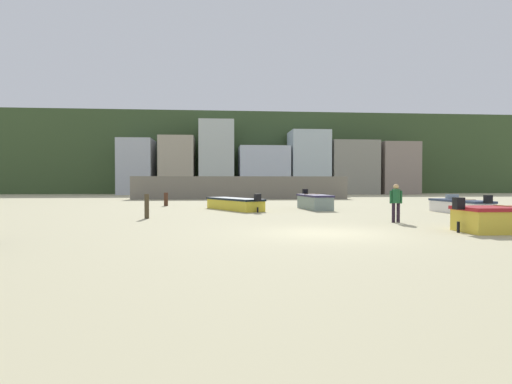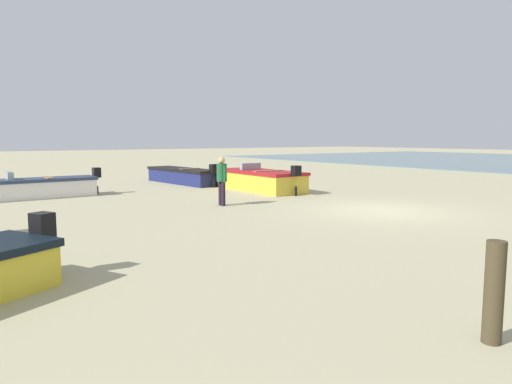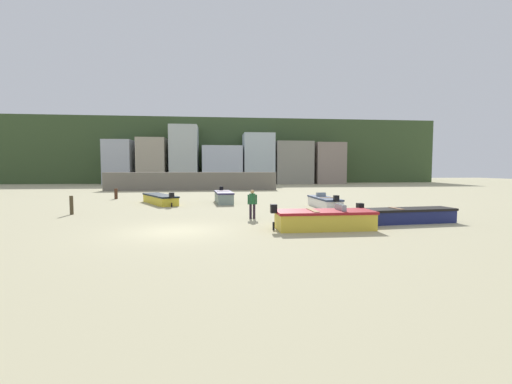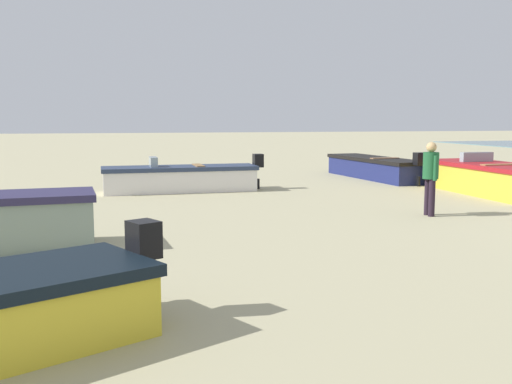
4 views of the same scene
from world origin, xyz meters
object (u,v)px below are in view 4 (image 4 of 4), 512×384
Objects in this scene: boat_yellow_0 at (492,178)px; boat_white_2 at (181,178)px; boat_navy_4 at (375,168)px; beach_walker_distant at (431,173)px.

boat_yellow_0 is 1.00× the size of boat_white_2.
boat_navy_4 is 8.11m from beach_walker_distant.
boat_yellow_0 reaches higher than boat_white_2.
boat_white_2 is 7.44m from beach_walker_distant.
boat_yellow_0 is 8.92m from boat_white_2.
boat_navy_4 is 3.31× the size of beach_walker_distant.
beach_walker_distant is (-5.65, -4.81, 0.56)m from boat_white_2.
beach_walker_distant reaches higher than boat_navy_4.
boat_yellow_0 reaches higher than boat_navy_4.
boat_white_2 is at bearing 162.25° from boat_yellow_0.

